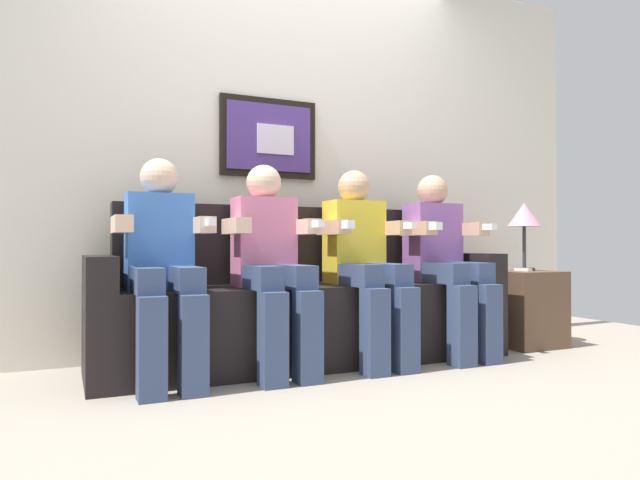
{
  "coord_description": "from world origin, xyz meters",
  "views": [
    {
      "loc": [
        -1.28,
        -2.66,
        0.67
      ],
      "look_at": [
        0.0,
        0.15,
        0.7
      ],
      "focal_mm": 31.85,
      "sensor_mm": 36.0,
      "label": 1
    }
  ],
  "objects_px": {
    "couch": "(307,308)",
    "person_rightmost": "(444,256)",
    "person_right_center": "(364,257)",
    "spare_remote_on_table": "(523,269)",
    "person_leftmost": "(163,259)",
    "side_table_right": "(525,308)",
    "person_left_center": "(271,258)",
    "table_lamp": "(524,218)"
  },
  "relations": [
    {
      "from": "couch",
      "to": "person_rightmost",
      "type": "xyz_separation_m",
      "value": [
        0.83,
        -0.17,
        0.29
      ]
    },
    {
      "from": "person_right_center",
      "to": "spare_remote_on_table",
      "type": "relative_size",
      "value": 8.54
    },
    {
      "from": "person_rightmost",
      "to": "person_right_center",
      "type": "bearing_deg",
      "value": 180.0
    },
    {
      "from": "person_right_center",
      "to": "person_rightmost",
      "type": "xyz_separation_m",
      "value": [
        0.56,
        0.0,
        0.0
      ]
    },
    {
      "from": "person_leftmost",
      "to": "spare_remote_on_table",
      "type": "height_order",
      "value": "person_leftmost"
    },
    {
      "from": "person_rightmost",
      "to": "side_table_right",
      "type": "bearing_deg",
      "value": 5.01
    },
    {
      "from": "spare_remote_on_table",
      "to": "person_left_center",
      "type": "bearing_deg",
      "value": -178.06
    },
    {
      "from": "couch",
      "to": "spare_remote_on_table",
      "type": "height_order",
      "value": "couch"
    },
    {
      "from": "side_table_right",
      "to": "table_lamp",
      "type": "height_order",
      "value": "table_lamp"
    },
    {
      "from": "person_leftmost",
      "to": "person_left_center",
      "type": "height_order",
      "value": "same"
    },
    {
      "from": "couch",
      "to": "side_table_right",
      "type": "xyz_separation_m",
      "value": [
        1.54,
        -0.11,
        -0.06
      ]
    },
    {
      "from": "person_left_center",
      "to": "table_lamp",
      "type": "xyz_separation_m",
      "value": [
        1.86,
        0.11,
        0.25
      ]
    },
    {
      "from": "couch",
      "to": "person_left_center",
      "type": "xyz_separation_m",
      "value": [
        -0.28,
        -0.17,
        0.29
      ]
    },
    {
      "from": "person_left_center",
      "to": "person_right_center",
      "type": "distance_m",
      "value": 0.56
    },
    {
      "from": "person_right_center",
      "to": "table_lamp",
      "type": "bearing_deg",
      "value": 4.87
    },
    {
      "from": "couch",
      "to": "table_lamp",
      "type": "relative_size",
      "value": 5.16
    },
    {
      "from": "person_rightmost",
      "to": "table_lamp",
      "type": "xyz_separation_m",
      "value": [
        0.74,
        0.11,
        0.25
      ]
    },
    {
      "from": "couch",
      "to": "person_left_center",
      "type": "relative_size",
      "value": 2.14
    },
    {
      "from": "person_leftmost",
      "to": "person_left_center",
      "type": "bearing_deg",
      "value": 0.0
    },
    {
      "from": "person_leftmost",
      "to": "table_lamp",
      "type": "xyz_separation_m",
      "value": [
        2.41,
        0.11,
        0.25
      ]
    },
    {
      "from": "side_table_right",
      "to": "spare_remote_on_table",
      "type": "distance_m",
      "value": 0.26
    },
    {
      "from": "couch",
      "to": "person_right_center",
      "type": "xyz_separation_m",
      "value": [
        0.28,
        -0.17,
        0.29
      ]
    },
    {
      "from": "couch",
      "to": "spare_remote_on_table",
      "type": "distance_m",
      "value": 1.53
    },
    {
      "from": "person_rightmost",
      "to": "spare_remote_on_table",
      "type": "distance_m",
      "value": 0.69
    },
    {
      "from": "person_right_center",
      "to": "person_rightmost",
      "type": "distance_m",
      "value": 0.56
    },
    {
      "from": "table_lamp",
      "to": "spare_remote_on_table",
      "type": "relative_size",
      "value": 3.54
    },
    {
      "from": "couch",
      "to": "table_lamp",
      "type": "height_order",
      "value": "table_lamp"
    },
    {
      "from": "person_right_center",
      "to": "person_rightmost",
      "type": "bearing_deg",
      "value": 0.0
    },
    {
      "from": "couch",
      "to": "person_leftmost",
      "type": "height_order",
      "value": "person_leftmost"
    },
    {
      "from": "person_leftmost",
      "to": "table_lamp",
      "type": "height_order",
      "value": "person_leftmost"
    },
    {
      "from": "person_rightmost",
      "to": "spare_remote_on_table",
      "type": "height_order",
      "value": "person_rightmost"
    },
    {
      "from": "side_table_right",
      "to": "spare_remote_on_table",
      "type": "bearing_deg",
      "value": -178.9
    },
    {
      "from": "side_table_right",
      "to": "table_lamp",
      "type": "bearing_deg",
      "value": 48.66
    },
    {
      "from": "person_leftmost",
      "to": "side_table_right",
      "type": "bearing_deg",
      "value": 1.48
    },
    {
      "from": "person_leftmost",
      "to": "couch",
      "type": "bearing_deg",
      "value": 11.41
    },
    {
      "from": "person_rightmost",
      "to": "couch",
      "type": "bearing_deg",
      "value": 168.56
    },
    {
      "from": "person_left_center",
      "to": "table_lamp",
      "type": "bearing_deg",
      "value": 3.4
    },
    {
      "from": "person_leftmost",
      "to": "person_right_center",
      "type": "xyz_separation_m",
      "value": [
        1.11,
        -0.0,
        0.0
      ]
    },
    {
      "from": "person_left_center",
      "to": "table_lamp",
      "type": "relative_size",
      "value": 2.41
    },
    {
      "from": "person_left_center",
      "to": "person_right_center",
      "type": "relative_size",
      "value": 1.0
    },
    {
      "from": "person_left_center",
      "to": "person_right_center",
      "type": "bearing_deg",
      "value": -0.05
    },
    {
      "from": "person_rightmost",
      "to": "spare_remote_on_table",
      "type": "xyz_separation_m",
      "value": [
        0.68,
        0.06,
        -0.1
      ]
    }
  ]
}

